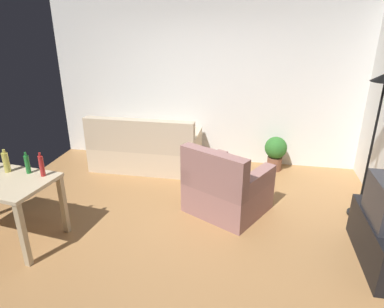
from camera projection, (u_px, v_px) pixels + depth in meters
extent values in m
cube|color=#9E7042|center=(177.00, 225.00, 4.19)|extent=(5.20, 4.40, 0.02)
cube|color=white|center=(205.00, 83.00, 5.68)|extent=(5.20, 0.10, 2.70)
cube|color=beige|center=(147.00, 155.00, 5.76)|extent=(1.76, 0.84, 0.40)
cube|color=#C0AD91|center=(139.00, 136.00, 5.28)|extent=(1.76, 0.16, 0.52)
cube|color=#C8B597|center=(193.00, 141.00, 5.51)|extent=(0.16, 0.84, 0.22)
cube|color=#C8B597|center=(101.00, 135.00, 5.78)|extent=(0.16, 0.84, 0.22)
cylinder|color=black|center=(357.00, 213.00, 4.40)|extent=(0.26, 0.26, 0.03)
cylinder|color=black|center=(370.00, 152.00, 4.08)|extent=(0.03, 0.03, 1.68)
cube|color=tan|center=(23.00, 235.00, 3.38)|extent=(0.07, 0.07, 0.72)
cube|color=tan|center=(64.00, 205.00, 3.92)|extent=(0.07, 0.07, 0.72)
cylinder|color=brown|center=(274.00, 163.00, 5.66)|extent=(0.24, 0.24, 0.22)
sphere|color=#2D6B28|center=(276.00, 148.00, 5.56)|extent=(0.36, 0.36, 0.36)
cube|color=#996B66|center=(228.00, 196.00, 4.45)|extent=(1.19, 1.17, 0.40)
cube|color=#8C625D|center=(213.00, 172.00, 4.04)|extent=(0.87, 0.57, 0.52)
cube|color=#926661|center=(254.00, 183.00, 4.12)|extent=(0.54, 0.81, 0.22)
cube|color=#926661|center=(206.00, 167.00, 4.55)|extent=(0.54, 0.81, 0.22)
cylinder|color=#BCB24C|center=(6.00, 162.00, 3.78)|extent=(0.07, 0.07, 0.23)
cylinder|color=#BCB24C|center=(4.00, 151.00, 3.73)|extent=(0.03, 0.03, 0.04)
cylinder|color=#1E722D|center=(27.00, 164.00, 3.75)|extent=(0.05, 0.05, 0.21)
cylinder|color=#1E722D|center=(25.00, 154.00, 3.70)|extent=(0.02, 0.02, 0.04)
cylinder|color=#AD2323|center=(42.00, 166.00, 3.68)|extent=(0.05, 0.05, 0.23)
cylinder|color=#AD2323|center=(40.00, 154.00, 3.63)|extent=(0.02, 0.02, 0.04)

